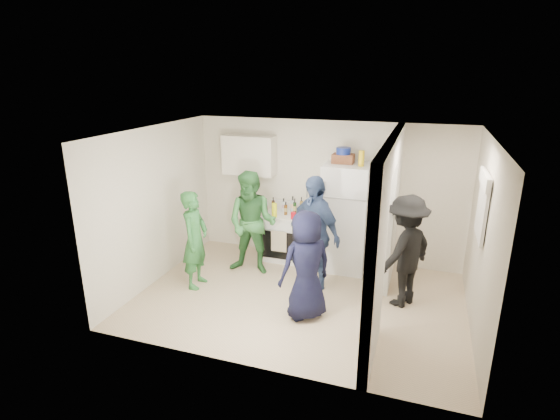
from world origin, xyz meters
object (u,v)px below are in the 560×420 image
Objects in this scene: wicker_basket at (343,159)px; blue_bowl at (343,151)px; person_green_left at (195,240)px; fridge at (346,217)px; person_denim at (314,233)px; person_nook at (405,251)px; person_navy at (306,266)px; stove at (285,236)px; yellow_cup_stack_top at (361,158)px; person_green_center at (252,223)px.

blue_bowl is at bearing 0.00° from wicker_basket.
blue_bowl is 0.15× the size of person_green_left.
fridge reaches higher than person_denim.
person_nook is at bearing -42.87° from fridge.
person_denim is at bearing -104.21° from blue_bowl.
person_green_left reaches higher than person_navy.
stove is 2.44× the size of wicker_basket.
person_nook is (3.14, 0.46, 0.05)m from person_green_left.
yellow_cup_stack_top is 0.14× the size of person_denim.
person_green_center is at bearing -63.97° from person_nook.
stove is 0.47× the size of person_denim.
stove is 1.80m from wicker_basket.
yellow_cup_stack_top is 0.14× the size of person_green_center.
wicker_basket is at bearing 1.14° from stove.
wicker_basket is at bearing 110.08° from person_denim.
person_nook is at bearing -24.89° from stove.
stove is at bearing -38.97° from person_green_left.
person_green_left is at bearing -143.80° from blue_bowl.
fridge reaches higher than person_nook.
stove is 0.55× the size of person_green_left.
person_navy is at bearing -43.63° from person_green_center.
person_green_center is at bearing -46.08° from person_green_left.
yellow_cup_stack_top reaches higher than person_denim.
wicker_basket is at bearing 0.00° from blue_bowl.
fridge is at bearing 22.99° from person_green_center.
yellow_cup_stack_top is at bearing -5.62° from stove.
person_green_left is 0.89× the size of person_green_center.
person_navy is (0.89, -1.80, 0.35)m from stove.
wicker_basket reaches higher than person_navy.
person_nook is (2.48, -0.28, -0.05)m from person_green_center.
fridge is at bearing 103.39° from person_denim.
yellow_cup_stack_top reaches higher than wicker_basket.
person_navy is at bearing -63.62° from stove.
blue_bowl is (0.00, 0.00, 0.13)m from wicker_basket.
yellow_cup_stack_top is at bearing -64.66° from person_green_left.
blue_bowl is 0.15× the size of person_navy.
person_green_center is at bearing -151.53° from wicker_basket.
person_green_left is 1.93m from person_navy.
blue_bowl is 0.13× the size of person_denim.
yellow_cup_stack_top reaches higher than person_green_left.
blue_bowl is at bearing 1.14° from stove.
person_nook is (1.14, -1.01, -1.22)m from blue_bowl.
fridge is at bearing -26.57° from wicker_basket.
wicker_basket is at bearing -99.12° from person_nook.
person_green_center is 1.13m from person_denim.
person_green_left is 0.86× the size of person_denim.
blue_bowl is 1.95m from person_nook.
person_green_left is (-2.11, -1.42, -0.14)m from fridge.
person_navy is at bearing -93.49° from wicker_basket.
wicker_basket is 1.46× the size of blue_bowl.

